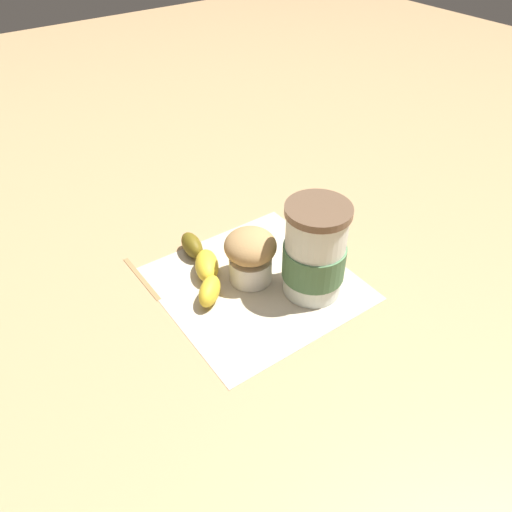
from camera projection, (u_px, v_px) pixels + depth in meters
name	position (u px, v px, depth m)	size (l,w,h in m)	color
ground_plane	(256.00, 284.00, 0.72)	(3.00, 3.00, 0.00)	tan
paper_napkin	(256.00, 284.00, 0.72)	(0.26, 0.26, 0.00)	beige
coffee_cup	(315.00, 253.00, 0.67)	(0.09, 0.09, 0.14)	silver
muffin	(250.00, 255.00, 0.69)	(0.07, 0.07, 0.08)	white
banana	(203.00, 266.00, 0.72)	(0.08, 0.16, 0.03)	gold
wooden_stirrer	(141.00, 278.00, 0.72)	(0.11, 0.01, 0.00)	#9E7547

